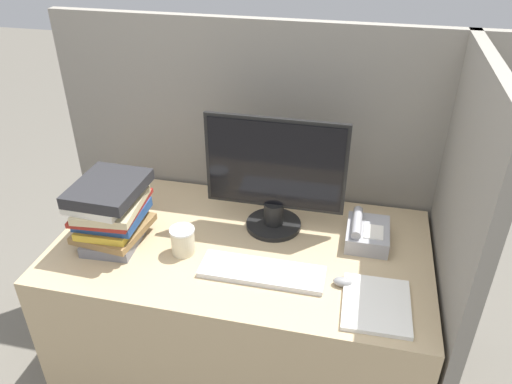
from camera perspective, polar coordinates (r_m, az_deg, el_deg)
cubicle_panel_rear at (r=2.27m, az=1.00°, el=0.68°), size 1.83×0.04×1.48m
cubicle_panel_right at (r=1.94m, az=20.82°, el=-7.84°), size 0.04×0.85×1.48m
desk at (r=2.17m, az=-1.54°, el=-13.66°), size 1.43×0.79×0.73m
monitor at (r=1.90m, az=2.14°, el=1.51°), size 0.54×0.22×0.47m
keyboard at (r=1.78m, az=0.70°, el=-9.11°), size 0.44×0.14×0.02m
mouse at (r=1.76m, az=9.86°, el=-10.08°), size 0.06×0.04×0.03m
coffee_cup at (r=1.87m, az=-8.36°, el=-5.52°), size 0.09×0.09×0.10m
book_stack at (r=1.95m, az=-16.19°, el=-2.10°), size 0.26×0.31×0.25m
desk_telephone at (r=1.96m, az=12.51°, el=-4.63°), size 0.16×0.20×0.10m
paper_pile at (r=1.71m, az=13.58°, el=-12.38°), size 0.22×0.27×0.02m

